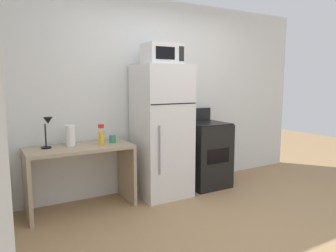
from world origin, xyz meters
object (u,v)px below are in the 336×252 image
(desk, at_px, (80,165))
(refrigerator, at_px, (162,131))
(spray_bottle, at_px, (101,137))
(paper_towel_roll, at_px, (70,136))
(coffee_mug, at_px, (112,139))
(oven_range, at_px, (205,154))
(microwave, at_px, (162,54))
(desk_lamp, at_px, (47,127))

(desk, xyz_separation_m, refrigerator, (1.06, -0.05, 0.33))
(spray_bottle, bearing_deg, paper_towel_roll, 155.22)
(coffee_mug, bearing_deg, paper_towel_roll, 171.20)
(paper_towel_roll, height_order, oven_range, oven_range)
(paper_towel_roll, distance_m, oven_range, 1.90)
(spray_bottle, bearing_deg, desk, 168.98)
(desk, height_order, microwave, microwave)
(coffee_mug, relative_size, microwave, 0.21)
(desk, relative_size, desk_lamp, 3.41)
(desk_lamp, bearing_deg, microwave, -5.70)
(paper_towel_roll, bearing_deg, spray_bottle, -24.78)
(refrigerator, bearing_deg, coffee_mug, 173.52)
(refrigerator, bearing_deg, desk_lamp, 175.17)
(desk, relative_size, microwave, 2.61)
(spray_bottle, xyz_separation_m, microwave, (0.81, -0.02, 0.99))
(microwave, bearing_deg, refrigerator, 90.32)
(desk_lamp, xyz_separation_m, refrigerator, (1.39, -0.12, -0.14))
(coffee_mug, distance_m, oven_range, 1.41)
(desk_lamp, xyz_separation_m, microwave, (1.39, -0.14, 0.85))
(spray_bottle, relative_size, microwave, 0.54)
(coffee_mug, bearing_deg, refrigerator, -6.48)
(refrigerator, bearing_deg, spray_bottle, 179.96)
(paper_towel_roll, relative_size, oven_range, 0.22)
(microwave, distance_m, oven_range, 1.55)
(desk, xyz_separation_m, oven_range, (1.78, -0.03, -0.06))
(desk, relative_size, oven_range, 1.09)
(microwave, height_order, oven_range, microwave)
(desk, relative_size, spray_bottle, 4.83)
(desk, bearing_deg, spray_bottle, -11.02)
(refrigerator, bearing_deg, oven_range, 1.25)
(desk, relative_size, coffee_mug, 12.65)
(paper_towel_roll, bearing_deg, oven_range, -4.11)
(paper_towel_roll, distance_m, microwave, 1.50)
(spray_bottle, height_order, oven_range, oven_range)
(desk, bearing_deg, oven_range, -1.05)
(microwave, bearing_deg, oven_range, 2.93)
(paper_towel_roll, distance_m, coffee_mug, 0.50)
(spray_bottle, distance_m, refrigerator, 0.81)
(desk, distance_m, desk_lamp, 0.57)
(oven_range, bearing_deg, refrigerator, -178.75)
(coffee_mug, xyz_separation_m, refrigerator, (0.65, -0.07, 0.06))
(desk_lamp, relative_size, refrigerator, 0.21)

